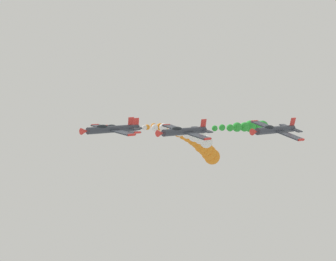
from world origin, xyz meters
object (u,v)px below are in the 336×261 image
at_px(airplane_left_inner, 184,131).
at_px(airplane_right_inner, 118,129).
at_px(airplane_lead, 110,129).
at_px(airplane_left_outer, 275,130).

height_order(airplane_left_inner, airplane_right_inner, airplane_left_inner).
distance_m(airplane_lead, airplane_left_outer, 25.76).
xyz_separation_m(airplane_left_inner, airplane_right_inner, (18.48, -1.85, -0.75)).
bearing_deg(airplane_left_inner, airplane_left_outer, -136.75).
distance_m(airplane_left_inner, airplane_left_outer, 14.08).
bearing_deg(airplane_left_outer, airplane_left_inner, 43.25).
relative_size(airplane_lead, airplane_left_inner, 1.00).
bearing_deg(airplane_left_outer, airplane_right_inner, 15.18).
relative_size(airplane_lead, airplane_left_outer, 1.00).
distance_m(airplane_right_inner, airplane_left_outer, 29.79).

